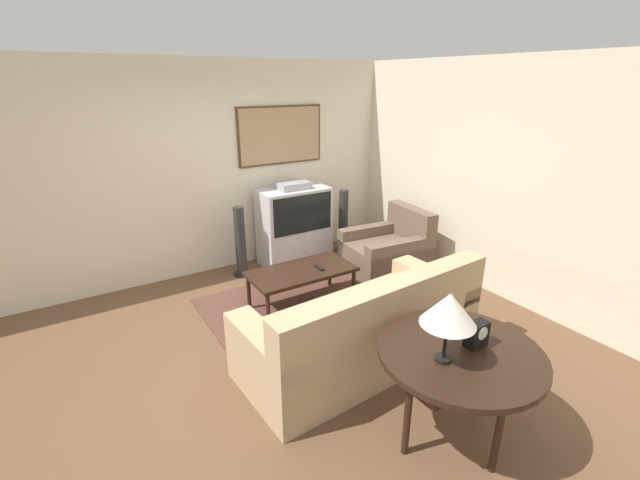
# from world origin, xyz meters

# --- Properties ---
(ground_plane) EXTENTS (12.00, 12.00, 0.00)m
(ground_plane) POSITION_xyz_m (0.00, 0.00, 0.00)
(ground_plane) COLOR brown
(wall_back) EXTENTS (12.00, 0.10, 2.70)m
(wall_back) POSITION_xyz_m (0.02, 2.13, 1.36)
(wall_back) COLOR beige
(wall_back) RESTS_ON ground_plane
(wall_right) EXTENTS (0.06, 12.00, 2.70)m
(wall_right) POSITION_xyz_m (2.63, 0.00, 1.35)
(wall_right) COLOR beige
(wall_right) RESTS_ON ground_plane
(area_rug) EXTENTS (2.08, 1.42, 0.01)m
(area_rug) POSITION_xyz_m (0.44, 0.66, 0.01)
(area_rug) COLOR brown
(area_rug) RESTS_ON ground_plane
(tv) EXTENTS (0.96, 0.51, 1.15)m
(tv) POSITION_xyz_m (1.02, 1.75, 0.54)
(tv) COLOR silver
(tv) RESTS_ON ground_plane
(couch) EXTENTS (2.24, 1.07, 0.92)m
(couch) POSITION_xyz_m (0.42, -0.62, 0.32)
(couch) COLOR tan
(couch) RESTS_ON ground_plane
(armchair) EXTENTS (1.06, 0.92, 0.85)m
(armchair) POSITION_xyz_m (1.91, 0.78, 0.28)
(armchair) COLOR brown
(armchair) RESTS_ON ground_plane
(coffee_table) EXTENTS (1.18, 0.60, 0.45)m
(coffee_table) POSITION_xyz_m (0.46, 0.57, 0.41)
(coffee_table) COLOR black
(coffee_table) RESTS_ON ground_plane
(console_table) EXTENTS (1.12, 1.12, 0.73)m
(console_table) POSITION_xyz_m (0.43, -1.67, 0.67)
(console_table) COLOR black
(console_table) RESTS_ON ground_plane
(table_lamp) EXTENTS (0.35, 0.35, 0.49)m
(table_lamp) POSITION_xyz_m (0.25, -1.67, 1.11)
(table_lamp) COLOR black
(table_lamp) RESTS_ON console_table
(mantel_clock) EXTENTS (0.16, 0.10, 0.18)m
(mantel_clock) POSITION_xyz_m (0.56, -1.67, 0.82)
(mantel_clock) COLOR black
(mantel_clock) RESTS_ON console_table
(remote) EXTENTS (0.04, 0.16, 0.02)m
(remote) POSITION_xyz_m (0.65, 0.50, 0.46)
(remote) COLOR black
(remote) RESTS_ON coffee_table
(speaker_tower_left) EXTENTS (0.24, 0.24, 0.94)m
(speaker_tower_left) POSITION_xyz_m (0.21, 1.73, 0.44)
(speaker_tower_left) COLOR black
(speaker_tower_left) RESTS_ON ground_plane
(speaker_tower_right) EXTENTS (0.24, 0.24, 0.94)m
(speaker_tower_right) POSITION_xyz_m (1.84, 1.73, 0.44)
(speaker_tower_right) COLOR black
(speaker_tower_right) RESTS_ON ground_plane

